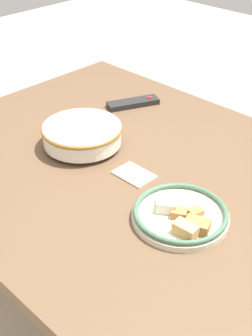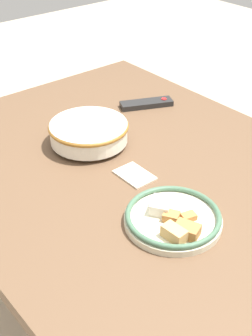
{
  "view_description": "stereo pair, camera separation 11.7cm",
  "coord_description": "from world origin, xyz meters",
  "views": [
    {
      "loc": [
        0.75,
        -0.85,
        1.52
      ],
      "look_at": [
        -0.03,
        -0.06,
        0.78
      ],
      "focal_mm": 50.0,
      "sensor_mm": 36.0,
      "label": 1
    },
    {
      "loc": [
        0.82,
        -0.76,
        1.52
      ],
      "look_at": [
        -0.03,
        -0.06,
        0.78
      ],
      "focal_mm": 50.0,
      "sensor_mm": 36.0,
      "label": 2
    }
  ],
  "objects": [
    {
      "name": "noodle_bowl",
      "position": [
        -0.26,
        -0.02,
        0.78
      ],
      "size": [
        0.26,
        0.26,
        0.07
      ],
      "color": "silver",
      "rests_on": "dining_table"
    },
    {
      "name": "ground_plane",
      "position": [
        0.0,
        0.0,
        0.0
      ],
      "size": [
        8.0,
        8.0,
        0.0
      ],
      "primitive_type": "plane",
      "color": "#B7A88E"
    },
    {
      "name": "dining_table",
      "position": [
        0.0,
        0.0,
        0.67
      ],
      "size": [
        1.53,
        1.06,
        0.74
      ],
      "color": "brown",
      "rests_on": "ground_plane"
    },
    {
      "name": "food_plate",
      "position": [
        0.2,
        -0.09,
        0.76
      ],
      "size": [
        0.25,
        0.25,
        0.05
      ],
      "color": "beige",
      "rests_on": "dining_table"
    },
    {
      "name": "tv_remote",
      "position": [
        -0.35,
        0.3,
        0.75
      ],
      "size": [
        0.13,
        0.2,
        0.02
      ],
      "rotation": [
        0.0,
        0.0,
        5.85
      ],
      "color": "black",
      "rests_on": "dining_table"
    },
    {
      "name": "folded_napkin",
      "position": [
        -0.02,
        -0.03,
        0.74
      ],
      "size": [
        0.11,
        0.08,
        0.01
      ],
      "color": "beige",
      "rests_on": "dining_table"
    }
  ]
}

